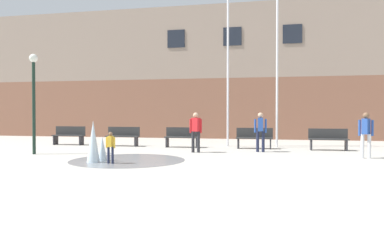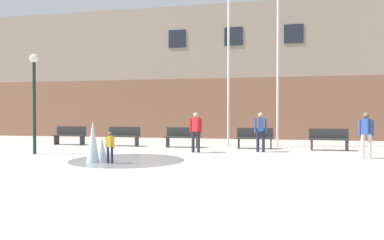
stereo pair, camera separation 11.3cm
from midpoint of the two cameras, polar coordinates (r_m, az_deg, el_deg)
name	(u,v)px [view 1 (the left image)]	position (r m, az deg, el deg)	size (l,w,h in m)	color
ground_plane	(147,197)	(7.19, -7.37, -11.54)	(100.00, 100.00, 0.00)	#B2ADA3
library_building	(237,76)	(25.86, 6.71, 6.70)	(36.00, 6.05, 8.23)	brown
splash_fountain	(105,148)	(12.45, -13.42, -4.20)	(3.81, 3.81, 1.33)	gray
park_bench_far_left	(69,135)	(19.49, -18.38, -2.19)	(1.60, 0.44, 0.91)	#28282D
park_bench_left_of_flagpoles	(123,136)	(18.11, -10.68, -2.40)	(1.60, 0.44, 0.91)	#28282D
park_bench_center	(182,137)	(17.15, -1.67, -2.58)	(1.60, 0.44, 0.91)	#28282D
park_bench_under_right_flagpole	(254,138)	(16.76, 9.29, -2.68)	(1.60, 0.44, 0.91)	#28282D
park_bench_near_trashcan	(328,139)	(16.78, 19.87, -2.72)	(1.60, 0.44, 0.91)	#28282D
adult_near_bench	(260,129)	(15.30, 10.18, -1.33)	(0.50, 0.35, 1.59)	#1E233D
child_with_pink_shirt	(111,145)	(11.89, -12.58, -3.74)	(0.31, 0.21, 0.99)	#1E233D
teen_by_trashcan	(366,131)	(14.25, 24.77, -1.59)	(0.50, 0.39, 1.59)	silver
adult_in_red	(196,129)	(14.86, 0.35, -1.38)	(0.50, 0.34, 1.59)	#28282D
flagpole_left	(228,47)	(17.96, 5.40, 11.06)	(0.80, 0.10, 8.87)	silver
flagpole_right	(278,53)	(17.79, 12.76, 9.98)	(0.80, 0.10, 8.17)	silver
lamp_post_left_lane	(34,89)	(15.51, -23.17, 4.42)	(0.32, 0.32, 3.81)	#192D23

